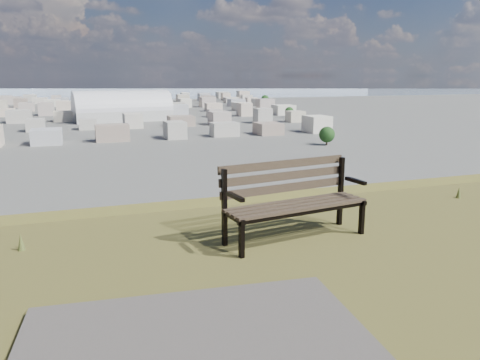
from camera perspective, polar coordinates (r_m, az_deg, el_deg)
name	(u,v)px	position (r m, az deg, el deg)	size (l,w,h in m)	color
park_bench	(292,196)	(5.53, 6.38, -1.94)	(1.79, 0.80, 0.90)	#443827
arena	(123,111)	(295.94, -14.12, 8.10)	(59.25, 30.49, 23.99)	beige
city_blocks	(79,106)	(397.56, -18.99, 8.55)	(395.00, 361.00, 7.00)	beige
city_trees	(37,112)	(323.00, -23.56, 7.64)	(406.52, 387.20, 9.98)	#35251A
bay_water	(76,91)	(902.82, -19.38, 10.19)	(2400.00, 700.00, 0.12)	#90A6B7
far_hills	(50,76)	(1406.52, -22.10, 11.64)	(2050.00, 340.00, 60.00)	#9EACC4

